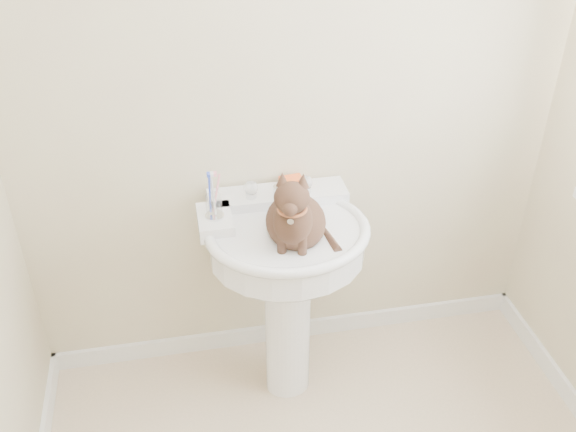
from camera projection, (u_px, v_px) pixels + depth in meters
wall_back at (292, 93)px, 2.41m from camera, size 2.20×0.00×2.50m
baseboard_back at (291, 330)px, 3.07m from camera, size 2.20×0.02×0.09m
pedestal_sink at (287, 260)px, 2.47m from camera, size 0.64×0.63×0.88m
faucet at (280, 188)px, 2.47m from camera, size 0.28×0.12×0.14m
soap_bar at (291, 181)px, 2.57m from camera, size 0.10×0.07×0.03m
toothbrush_cup at (214, 205)px, 2.36m from camera, size 0.07×0.07×0.19m
cat at (296, 219)px, 2.28m from camera, size 0.24×0.30×0.44m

